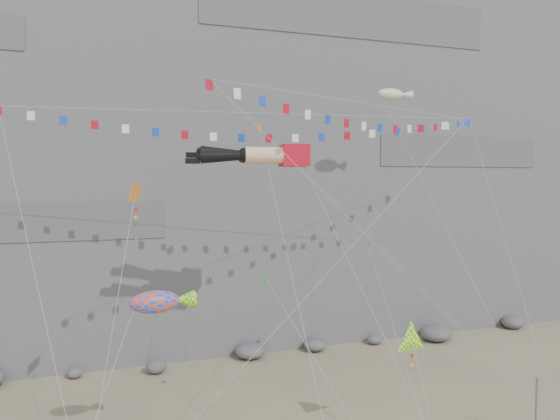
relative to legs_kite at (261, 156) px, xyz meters
name	(u,v)px	position (x,y,z in m)	size (l,w,h in m)	color
cliff	(211,90)	(2.41, 25.83, 8.25)	(80.00, 28.00, 50.00)	slate
talus_boulders	(250,351)	(2.41, 10.83, -16.15)	(60.00, 3.00, 1.20)	slate
anchor_pole_right	(536,409)	(14.04, -8.78, -14.89)	(0.12, 0.12, 3.71)	slate
legs_kite	(261,156)	(0.00, 0.00, 0.00)	(10.15, 16.04, 21.83)	#B90B1E
flag_banner_upper	(255,113)	(0.25, 2.10, 2.91)	(31.44, 13.22, 25.06)	#B90B1E
flag_banner_lower	(373,105)	(7.36, -1.09, 3.39)	(24.07, 12.78, 23.27)	#B90B1E
harlequin_kite	(135,194)	(-8.08, -3.85, -2.25)	(4.16, 7.36, 16.09)	red
fish_windsock	(155,302)	(-7.38, -5.95, -7.57)	(6.67, 4.16, 10.85)	#FF450D
delta_kite	(412,342)	(6.48, -7.42, -10.52)	(3.62, 7.82, 9.93)	#FFF60D
blimp_windsock	(391,95)	(12.58, 5.32, 5.23)	(5.09, 13.70, 25.79)	beige
small_kite_a	(261,135)	(0.27, 0.88, 1.37)	(1.15, 15.02, 23.46)	#D66312
small_kite_b	(369,248)	(7.95, 0.26, -6.28)	(3.56, 13.89, 17.22)	#AF20BE
small_kite_c	(268,283)	(-0.65, -3.40, -7.47)	(4.43, 9.95, 13.84)	green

